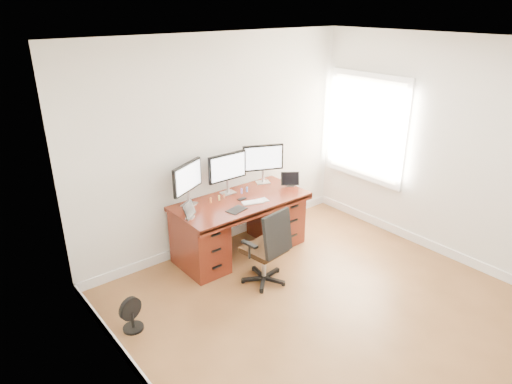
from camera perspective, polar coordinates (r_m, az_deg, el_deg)
ground at (r=4.92m, az=11.47°, el=-15.66°), size 4.50×4.50×0.00m
back_wall at (r=5.78m, az=-4.69°, el=5.90°), size 4.00×0.10×2.70m
right_wall at (r=5.89m, az=24.42°, el=4.26°), size 0.10×4.50×2.70m
desk at (r=5.82m, az=-2.05°, el=-4.00°), size 1.70×0.80×0.75m
office_chair at (r=5.25m, az=1.37°, el=-8.41°), size 0.56×0.56×0.93m
floor_fan at (r=4.80m, az=-15.27°, el=-14.59°), size 0.25×0.21×0.35m
monitor_left at (r=5.43m, az=-8.55°, el=1.64°), size 0.51×0.27×0.53m
monitor_center at (r=5.73m, az=-3.58°, el=2.97°), size 0.55×0.14×0.53m
monitor_right at (r=6.06m, az=0.89°, el=4.14°), size 0.52×0.26×0.53m
tablet_left at (r=5.19m, az=-8.28°, el=-2.37°), size 0.23×0.20×0.19m
tablet_right at (r=6.05m, az=4.33°, el=1.53°), size 0.23×0.20×0.19m
keyboard at (r=5.55m, az=-0.40°, el=-1.29°), size 0.28×0.19×0.01m
trackpad at (r=5.62m, az=0.87°, el=-1.02°), size 0.14×0.14×0.01m
drawing_tablet at (r=5.36m, az=-2.44°, el=-2.24°), size 0.26×0.20×0.01m
phone at (r=5.65m, az=-1.78°, el=-0.87°), size 0.12×0.08×0.01m
figurine_orange at (r=5.57m, az=-5.67°, el=-0.99°), size 0.03×0.03×0.07m
figurine_yellow at (r=5.63m, az=-4.64°, el=-0.67°), size 0.03×0.03×0.07m
figurine_brown at (r=5.67m, az=-4.01°, el=-0.49°), size 0.03×0.03×0.07m
figurine_purple at (r=5.81m, az=-1.81°, el=0.18°), size 0.03×0.03×0.07m
figurine_blue at (r=5.86m, az=-1.14°, el=0.38°), size 0.03×0.03×0.07m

